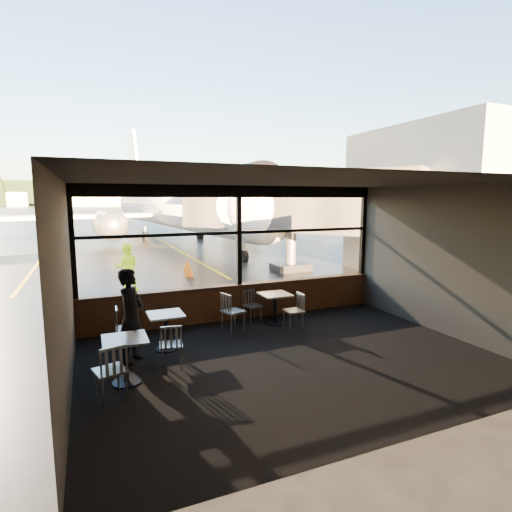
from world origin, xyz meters
TOP-DOWN VIEW (x-y plane):
  - ground_plane at (0.00, 120.00)m, footprint 520.00×520.00m
  - carpet_floor at (0.00, -3.00)m, footprint 8.00×6.00m
  - ceiling at (0.00, -3.00)m, footprint 8.00×6.00m
  - wall_left at (-4.00, -3.00)m, footprint 0.04×6.00m
  - wall_right at (4.00, -3.00)m, footprint 0.04×6.00m
  - wall_back at (0.00, -6.00)m, footprint 8.00×0.04m
  - window_sill at (0.00, 0.00)m, footprint 8.00×0.28m
  - window_header at (0.00, 0.00)m, footprint 8.00×0.18m
  - mullion_left at (-3.95, 0.00)m, footprint 0.12×0.12m
  - mullion_centre at (0.00, 0.00)m, footprint 0.12×0.12m
  - mullion_right at (3.95, 0.00)m, footprint 0.12×0.12m
  - window_transom at (0.00, 0.00)m, footprint 8.00×0.10m
  - airliner at (2.57, 20.28)m, footprint 31.32×36.41m
  - jet_bridge at (3.60, 5.50)m, footprint 9.56×11.68m
  - cafe_table_near at (0.66, -0.82)m, footprint 0.72×0.72m
  - cafe_table_mid at (-2.21, -1.52)m, footprint 0.71×0.71m
  - cafe_table_left at (-3.13, -2.82)m, footprint 0.74×0.74m
  - chair_near_e at (0.90, -1.37)m, footprint 0.49×0.49m
  - chair_near_w at (-0.51, -0.95)m, footprint 0.66×0.66m
  - chair_near_n at (0.21, -0.40)m, footprint 0.53×0.53m
  - chair_mid_s at (-2.29, -2.48)m, footprint 0.55×0.55m
  - chair_mid_w at (-2.96, -1.30)m, footprint 0.54×0.54m
  - chair_left_s at (-3.41, -3.34)m, footprint 0.64×0.64m
  - passenger at (-2.93, -1.91)m, footprint 0.72×0.81m
  - ground_crew at (-2.46, 4.48)m, footprint 0.84×0.67m
  - cone_nose at (0.30, 7.28)m, footprint 0.41×0.41m
  - cone_wing at (-5.16, 19.84)m, footprint 0.40×0.40m
  - terminal_annex at (10.00, 2.50)m, footprint 5.00×7.00m
  - hangar_mid at (0.00, 185.00)m, footprint 38.00×15.00m
  - hangar_right at (60.00, 178.00)m, footprint 50.00×20.00m
  - fuel_tank_a at (-30.00, 182.00)m, footprint 8.00×8.00m
  - fuel_tank_b at (-20.00, 182.00)m, footprint 8.00×8.00m
  - fuel_tank_c at (-10.00, 182.00)m, footprint 8.00×8.00m
  - treeline at (0.00, 210.00)m, footprint 360.00×3.00m
  - cone_extra at (0.12, 6.26)m, footprint 0.40×0.40m

SIDE VIEW (x-z plane):
  - ground_plane at x=0.00m, z-range 0.00..0.00m
  - carpet_floor at x=0.00m, z-range 0.01..0.01m
  - cone_extra at x=0.12m, z-range 0.00..0.55m
  - cone_wing at x=-5.16m, z-range 0.00..0.56m
  - cone_nose at x=0.30m, z-range 0.00..0.57m
  - cafe_table_mid at x=-2.21m, z-range 0.00..0.79m
  - cafe_table_near at x=0.66m, z-range 0.00..0.79m
  - cafe_table_left at x=-3.13m, z-range 0.00..0.81m
  - chair_near_n at x=0.21m, z-range 0.00..0.82m
  - chair_mid_s at x=-2.29m, z-range 0.00..0.88m
  - chair_near_e at x=0.90m, z-range 0.00..0.90m
  - window_sill at x=0.00m, z-range 0.00..0.90m
  - chair_left_s at x=-3.41m, z-range 0.00..0.95m
  - chair_mid_w at x=-2.96m, z-range 0.00..0.96m
  - chair_near_w at x=-0.51m, z-range 0.00..0.96m
  - ground_crew at x=-2.46m, z-range 0.00..1.67m
  - passenger at x=-2.93m, z-range 0.00..1.85m
  - wall_left at x=-4.00m, z-range 0.00..3.50m
  - wall_right at x=4.00m, z-range 0.00..3.50m
  - wall_back at x=0.00m, z-range 0.00..3.50m
  - mullion_left at x=-3.95m, z-range 0.90..3.50m
  - mullion_centre at x=0.00m, z-range 0.90..3.50m
  - mullion_right at x=3.95m, z-range 0.90..3.50m
  - window_transom at x=0.00m, z-range 2.26..2.34m
  - jet_bridge at x=3.60m, z-range 0.00..5.10m
  - terminal_annex at x=10.00m, z-range 0.00..6.00m
  - fuel_tank_a at x=-30.00m, z-range 0.00..6.00m
  - fuel_tank_b at x=-20.00m, z-range 0.00..6.00m
  - fuel_tank_c at x=-10.00m, z-range 0.00..6.00m
  - window_header at x=0.00m, z-range 3.20..3.50m
  - ceiling at x=0.00m, z-range 3.48..3.52m
  - hangar_mid at x=0.00m, z-range 0.00..10.00m
  - airliner at x=2.57m, z-range 0.00..10.36m
  - hangar_right at x=60.00m, z-range 0.00..12.00m
  - treeline at x=0.00m, z-range 0.00..12.00m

